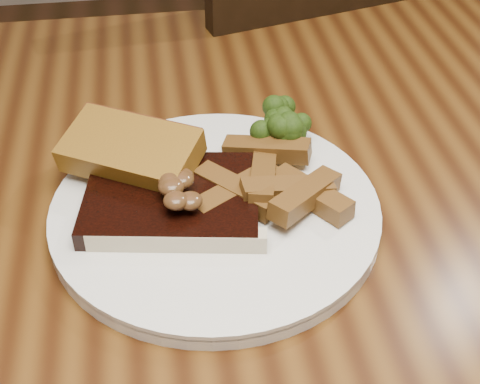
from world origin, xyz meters
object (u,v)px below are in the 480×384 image
at_px(dining_table, 257,297).
at_px(chair_far, 306,97).
at_px(plate, 215,213).
at_px(potato_wedges, 287,188).
at_px(steak, 172,201).
at_px(garlic_bread, 133,169).

bearing_deg(dining_table, chair_far, 71.75).
bearing_deg(plate, dining_table, -24.66).
relative_size(chair_far, plate, 3.28).
bearing_deg(potato_wedges, plate, -177.00).
bearing_deg(potato_wedges, dining_table, -144.62).
relative_size(dining_table, chair_far, 1.68).
xyz_separation_m(dining_table, steak, (-0.07, 0.02, 0.12)).
bearing_deg(steak, garlic_bread, 133.49).
relative_size(dining_table, garlic_bread, 13.39).
distance_m(dining_table, chair_far, 0.60).
bearing_deg(chair_far, potato_wedges, 59.30).
relative_size(plate, steak, 1.95).
height_order(dining_table, plate, plate).
distance_m(chair_far, steak, 0.65).
xyz_separation_m(steak, potato_wedges, (0.10, 0.00, 0.00)).
bearing_deg(garlic_bread, steak, -26.19).
bearing_deg(potato_wedges, garlic_bread, 160.78).
height_order(dining_table, chair_far, chair_far).
distance_m(plate, steak, 0.04).
relative_size(steak, garlic_bread, 1.25).
height_order(steak, potato_wedges, potato_wedges).
xyz_separation_m(chair_far, potato_wedges, (-0.16, -0.54, 0.25)).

